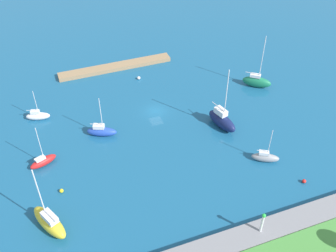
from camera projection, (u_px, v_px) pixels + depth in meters
The scene contains 14 objects.
water at pixel (156, 111), 78.00m from camera, with size 160.00×160.00×0.00m, color #19567F.
pier_dock at pixel (116, 67), 90.28m from camera, with size 26.26×2.80×0.90m, color #997A56.
breakwater at pixel (234, 243), 53.93m from camera, with size 59.98×3.60×1.40m, color gray.
harbor_beacon at pixel (263, 221), 53.20m from camera, with size 0.56×0.56×3.73m.
sailboat_navy_west_end at pixel (222, 120), 73.42m from camera, with size 3.99×7.34×12.75m.
sailboat_yellow_off_beacon at pixel (49, 222), 55.74m from camera, with size 5.24×7.66×11.76m.
sailboat_green_lone_north at pixel (257, 81), 83.96m from camera, with size 5.91×5.29×12.09m.
sailboat_red_center_basin at pixel (43, 161), 65.98m from camera, with size 4.96×3.10×8.06m.
sailboat_blue_far_south at pixel (102, 131), 71.81m from camera, with size 5.79×3.90×8.38m.
sailboat_white_by_breakwater at pixel (38, 116), 75.55m from camera, with size 4.81×2.68×6.58m.
sailboat_gray_mid_basin at pixel (265, 157), 66.69m from camera, with size 4.82×3.61×6.96m.
mooring_buoy_yellow at pixel (61, 191), 61.61m from camera, with size 0.65×0.65×0.65m, color yellow.
mooring_buoy_white at pixel (139, 78), 86.81m from camera, with size 0.72×0.72×0.72m, color white.
mooring_buoy_red at pixel (304, 181), 63.15m from camera, with size 0.67×0.67×0.67m, color red.
Camera 1 is at (19.55, 58.72, 47.63)m, focal length 41.63 mm.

